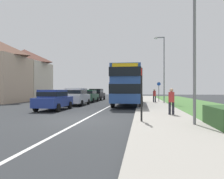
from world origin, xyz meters
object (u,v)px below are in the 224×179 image
parked_car_white (77,96)px  parked_car_black (97,94)px  parked_car_blue (54,99)px  pedestrian_at_stop (171,100)px  street_lamp_near (192,31)px  street_lamp_mid (163,66)px  bus_stop_sign (141,91)px  double_decker_bus (129,84)px  pedestrian_walking_away (154,95)px  parked_car_dark_green (89,95)px  cycle_route_sign (159,91)px

parked_car_white → parked_car_black: bearing=91.1°
parked_car_blue → pedestrian_at_stop: pedestrian_at_stop is taller
street_lamp_near → street_lamp_mid: bearing=88.9°
bus_stop_sign → street_lamp_mid: 14.39m
double_decker_bus → street_lamp_near: (3.37, -12.14, 1.91)m
pedestrian_at_stop → pedestrian_walking_away: size_ratio=1.00×
bus_stop_sign → double_decker_bus: bearing=96.2°
parked_car_blue → pedestrian_walking_away: (8.23, 9.46, 0.10)m
parked_car_dark_green → pedestrian_at_stop: 15.74m
double_decker_bus → street_lamp_near: street_lamp_near is taller
double_decker_bus → bus_stop_sign: bearing=-83.8°
street_lamp_near → street_lamp_mid: street_lamp_mid is taller
bus_stop_sign → street_lamp_near: size_ratio=0.37×
pedestrian_walking_away → street_lamp_mid: bearing=-52.2°
double_decker_bus → pedestrian_walking_away: bearing=51.5°
parked_car_blue → parked_car_white: (0.22, 5.14, 0.07)m
double_decker_bus → parked_car_white: bearing=-171.2°
pedestrian_at_stop → parked_car_blue: bearing=162.1°
parked_car_black → street_lamp_mid: bearing=-39.7°
pedestrian_walking_away → street_lamp_mid: size_ratio=0.23×
double_decker_bus → parked_car_black: 11.38m
parked_car_blue → parked_car_white: parked_car_white is taller
parked_car_blue → bus_stop_sign: 8.75m
street_lamp_mid → pedestrian_at_stop: bearing=-93.4°
double_decker_bus → parked_car_black: (-5.43, 9.93, -1.20)m
parked_car_white → bus_stop_sign: bus_stop_sign is taller
parked_car_dark_green → pedestrian_walking_away: size_ratio=2.54×
parked_car_black → street_lamp_mid: (9.09, -7.55, 3.32)m
parked_car_dark_green → street_lamp_near: size_ratio=0.60×
pedestrian_walking_away → pedestrian_at_stop: bearing=-89.0°
parked_car_dark_green → pedestrian_walking_away: bearing=-8.2°
bus_stop_sign → street_lamp_mid: street_lamp_mid is taller
bus_stop_sign → street_lamp_mid: size_ratio=0.35×
parked_car_black → cycle_route_sign: bearing=-27.6°
pedestrian_walking_away → street_lamp_mid: 3.58m
parked_car_dark_green → pedestrian_at_stop: size_ratio=2.54×
street_lamp_mid → parked_car_blue: bearing=-137.5°
parked_car_blue → parked_car_black: bearing=90.0°
cycle_route_sign → street_lamp_near: size_ratio=0.36×
street_lamp_near → street_lamp_mid: 14.52m
parked_car_dark_green → pedestrian_at_stop: pedestrian_at_stop is taller
double_decker_bus → parked_car_dark_green: 7.19m
pedestrian_at_stop → pedestrian_walking_away: bearing=91.0°
parked_car_white → pedestrian_at_stop: parked_car_white is taller
parked_car_black → pedestrian_walking_away: 10.43m
parked_car_dark_green → bus_stop_sign: size_ratio=1.63×
pedestrian_walking_away → parked_car_dark_green: bearing=171.8°
pedestrian_at_stop → bus_stop_sign: bus_stop_sign is taller
parked_car_dark_green → parked_car_black: size_ratio=0.93×
pedestrian_at_stop → street_lamp_near: size_ratio=0.24×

